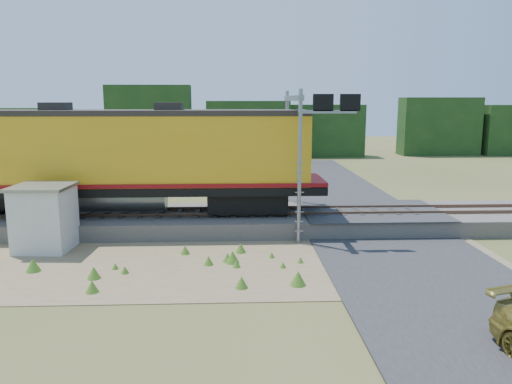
{
  "coord_description": "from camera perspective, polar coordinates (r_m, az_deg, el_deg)",
  "views": [
    {
      "loc": [
        0.12,
        -18.46,
        6.37
      ],
      "look_at": [
        1.01,
        3.0,
        2.4
      ],
      "focal_mm": 35.0,
      "sensor_mm": 36.0,
      "label": 1
    }
  ],
  "objects": [
    {
      "name": "ground",
      "position": [
        19.52,
        -2.64,
        -8.58
      ],
      "size": [
        140.0,
        140.0,
        0.0
      ],
      "primitive_type": "plane",
      "color": "#475123",
      "rests_on": "ground"
    },
    {
      "name": "ballast",
      "position": [
        25.17,
        -2.6,
        -3.26
      ],
      "size": [
        70.0,
        5.0,
        0.8
      ],
      "primitive_type": "cube",
      "color": "slate",
      "rests_on": "ground"
    },
    {
      "name": "rails",
      "position": [
        25.06,
        -2.61,
        -2.19
      ],
      "size": [
        70.0,
        1.54,
        0.16
      ],
      "color": "brown",
      "rests_on": "ballast"
    },
    {
      "name": "dirt_shoulder",
      "position": [
        20.1,
        -8.4,
        -8.07
      ],
      "size": [
        26.0,
        8.0,
        0.03
      ],
      "primitive_type": "cube",
      "color": "#8C7754",
      "rests_on": "ground"
    },
    {
      "name": "road",
      "position": [
        21.34,
        16.67,
        -7.1
      ],
      "size": [
        7.0,
        66.0,
        0.86
      ],
      "color": "#38383A",
      "rests_on": "ground"
    },
    {
      "name": "tree_line_north",
      "position": [
        56.55,
        -2.53,
        7.11
      ],
      "size": [
        130.0,
        3.0,
        6.5
      ],
      "color": "#163613",
      "rests_on": "ground"
    },
    {
      "name": "weed_clumps",
      "position": [
        19.95,
        -12.85,
        -8.42
      ],
      "size": [
        15.0,
        6.2,
        0.56
      ],
      "primitive_type": null,
      "color": "#457421",
      "rests_on": "ground"
    },
    {
      "name": "locomotive",
      "position": [
        25.5,
        -17.68,
        3.96
      ],
      "size": [
        21.48,
        3.28,
        5.54
      ],
      "color": "black",
      "rests_on": "rails"
    },
    {
      "name": "shed",
      "position": [
        23.18,
        -23.01,
        -2.67
      ],
      "size": [
        2.51,
        2.51,
        2.83
      ],
      "rotation": [
        0.0,
        0.0,
        -0.05
      ],
      "color": "silver",
      "rests_on": "ground"
    },
    {
      "name": "signal_gantry",
      "position": [
        24.04,
        5.24,
        7.53
      ],
      "size": [
        2.72,
        6.2,
        6.85
      ],
      "color": "gray",
      "rests_on": "ground"
    }
  ]
}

